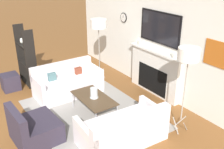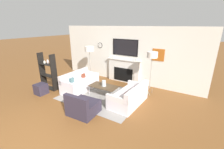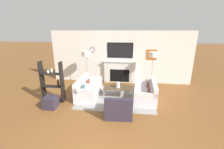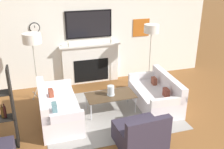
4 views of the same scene
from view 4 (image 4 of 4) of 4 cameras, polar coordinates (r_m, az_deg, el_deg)
fireplace_wall at (r=7.62m, az=-4.97°, el=7.17°), size 7.35×0.28×2.70m
area_rug at (r=6.31m, az=-0.58°, el=-8.18°), size 3.03×2.42×0.01m
couch_left at (r=5.97m, az=-11.83°, el=-7.44°), size 0.82×1.68×0.79m
couch_right at (r=6.58m, az=9.61°, el=-4.48°), size 0.93×1.67×0.76m
armchair at (r=5.15m, az=6.24°, el=-12.87°), size 0.91×0.86×0.75m
coffee_table at (r=6.17m, az=-0.34°, el=-4.70°), size 1.15×0.61×0.43m
hurricane_candle at (r=6.12m, az=-0.27°, el=-3.60°), size 0.19×0.19×0.23m
floor_lamp_left at (r=6.59m, az=-17.03°, el=7.34°), size 0.45×0.45×1.76m
floor_lamp_right at (r=7.29m, az=8.59°, el=9.61°), size 0.41×0.41×1.78m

